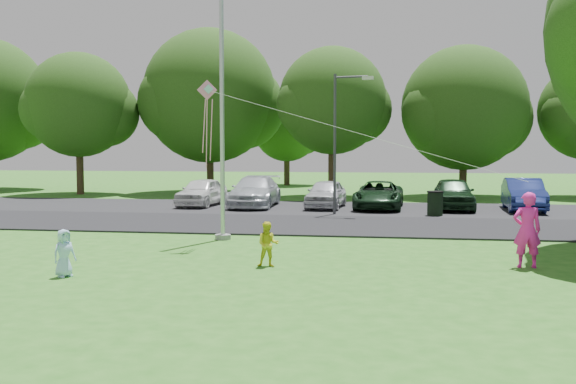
# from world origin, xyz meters

# --- Properties ---
(ground) EXTENTS (120.00, 120.00, 0.00)m
(ground) POSITION_xyz_m (0.00, 0.00, 0.00)
(ground) COLOR #27641A
(ground) RESTS_ON ground
(park_road) EXTENTS (60.00, 6.00, 0.06)m
(park_road) POSITION_xyz_m (0.00, 9.00, 0.03)
(park_road) COLOR black
(park_road) RESTS_ON ground
(parking_strip) EXTENTS (42.00, 7.00, 0.06)m
(parking_strip) POSITION_xyz_m (0.00, 15.50, 0.03)
(parking_strip) COLOR black
(parking_strip) RESTS_ON ground
(flagpole) EXTENTS (0.50, 0.50, 10.00)m
(flagpole) POSITION_xyz_m (-3.50, 5.00, 4.17)
(flagpole) COLOR #B7BABF
(flagpole) RESTS_ON ground
(street_lamp) EXTENTS (1.68, 0.45, 6.00)m
(street_lamp) POSITION_xyz_m (-0.36, 12.65, 3.61)
(street_lamp) COLOR #3F3F44
(street_lamp) RESTS_ON ground
(trash_can) EXTENTS (0.68, 0.68, 1.08)m
(trash_can) POSITION_xyz_m (3.62, 12.78, 0.55)
(trash_can) COLOR black
(trash_can) RESTS_ON ground
(tree_row) EXTENTS (64.35, 11.94, 10.88)m
(tree_row) POSITION_xyz_m (1.59, 24.23, 5.71)
(tree_row) COLOR #332316
(tree_row) RESTS_ON ground
(horizon_trees) EXTENTS (77.46, 7.20, 7.02)m
(horizon_trees) POSITION_xyz_m (4.06, 33.88, 4.30)
(horizon_trees) COLOR #332316
(horizon_trees) RESTS_ON ground
(parked_cars) EXTENTS (16.89, 5.08, 1.47)m
(parked_cars) POSITION_xyz_m (-0.03, 15.51, 0.76)
(parked_cars) COLOR silver
(parked_cars) RESTS_ON ground
(woman) EXTENTS (0.69, 0.47, 1.84)m
(woman) POSITION_xyz_m (4.98, 1.51, 0.92)
(woman) COLOR #FF21A8
(woman) RESTS_ON ground
(child_yellow) EXTENTS (0.59, 0.48, 1.11)m
(child_yellow) POSITION_xyz_m (-1.23, 0.65, 0.55)
(child_yellow) COLOR yellow
(child_yellow) RESTS_ON ground
(child_blue) EXTENTS (0.57, 0.63, 1.08)m
(child_blue) POSITION_xyz_m (-5.54, -1.25, 0.54)
(child_blue) COLOR #A6D1FF
(child_blue) RESTS_ON ground
(kite) EXTENTS (8.76, 2.08, 2.76)m
(kite) POSITION_xyz_m (-3.21, 3.26, 4.05)
(kite) COLOR pink
(kite) RESTS_ON ground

